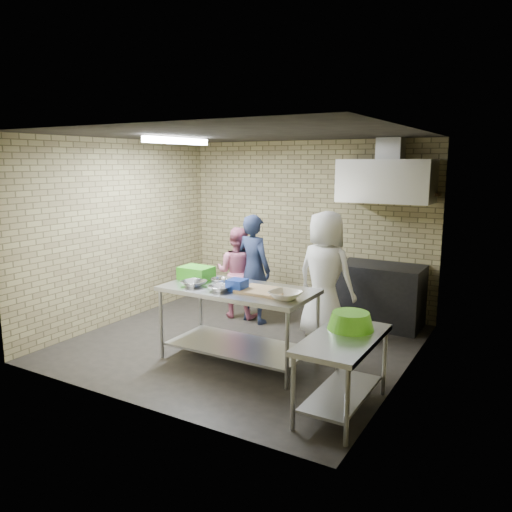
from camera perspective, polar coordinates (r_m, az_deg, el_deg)
The scene contains 26 objects.
floor at distance 6.75m, azimuth -1.61°, elevation -9.83°, with size 4.20×4.20×0.00m, color black.
ceiling at distance 6.33m, azimuth -1.74°, elevation 13.71°, with size 4.20×4.20×0.00m, color black.
back_wall at distance 8.16m, azimuth 5.76°, elevation 3.47°, with size 4.20×0.06×2.70m, color tan.
front_wall at distance 4.85m, azimuth -14.21°, elevation -1.72°, with size 4.20×0.06×2.70m, color tan.
left_wall at distance 7.71m, azimuth -15.08°, elevation 2.74°, with size 0.06×4.00×2.70m, color tan.
right_wall at distance 5.61m, azimuth 16.90°, elevation -0.21°, with size 0.06×4.00×2.70m, color tan.
prep_table at distance 6.04m, azimuth -2.02°, elevation -7.80°, with size 1.80×0.90×0.90m, color #BBBDC2.
side_counter at distance 4.96m, azimuth 9.76°, elevation -13.14°, with size 0.60×1.20×0.75m, color silver.
stove at distance 7.55m, azimuth 13.91°, elevation -4.35°, with size 1.20×0.70×0.90m, color black.
range_hood at distance 7.35m, azimuth 14.60°, elevation 8.27°, with size 1.30×0.60×0.60m, color silver.
hood_duct at distance 7.49m, azimuth 15.08°, elevation 11.73°, with size 0.35×0.30×0.30m, color #A5A8AD.
wall_shelf at distance 7.47m, azimuth 17.16°, elevation 6.79°, with size 0.80×0.20×0.04m, color #3F2B19.
fluorescent_fixture at distance 6.91m, azimuth -8.98°, elevation 12.83°, with size 0.10×1.25×0.08m, color white.
green_crate at distance 6.38m, azimuth -6.82°, elevation -1.92°, with size 0.40×0.30×0.16m, color green.
blue_tub at distance 5.79m, azimuth -2.16°, elevation -3.30°, with size 0.20×0.20×0.13m, color #183BB6.
cutting_board at distance 5.72m, azimuth 0.82°, elevation -3.99°, with size 0.55×0.42×0.03m, color tan.
mixing_bowl_a at distance 6.02m, azimuth -7.11°, elevation -3.13°, with size 0.28×0.28×0.07m, color silver.
mixing_bowl_b at distance 6.11m, azimuth -4.19°, elevation -2.89°, with size 0.21×0.21×0.07m, color silver.
mixing_bowl_c at distance 5.78m, azimuth -4.06°, elevation -3.68°, with size 0.26×0.26×0.06m, color silver.
ceramic_bowl at distance 5.44m, azimuth 3.37°, elevation -4.47°, with size 0.35×0.35×0.08m, color beige.
green_basin at distance 5.02m, azimuth 10.72°, elevation -7.24°, with size 0.46×0.46×0.17m, color #59C626, non-canonical shape.
bottle_red at distance 7.53m, azimuth 15.34°, elevation 7.75°, with size 0.07×0.07×0.18m, color #B22619.
bottle_green at distance 7.43m, azimuth 18.33°, elevation 7.44°, with size 0.06×0.06×0.15m, color green.
man_navy at distance 7.40m, azimuth -0.25°, elevation -1.48°, with size 0.59×0.39×1.62m, color #151934.
woman_pink at distance 7.67m, azimuth -2.13°, elevation -1.88°, with size 0.68×0.53×1.40m, color #C56886.
woman_white at distance 6.79m, azimuth 7.87°, elevation -2.18°, with size 0.85×0.55×1.73m, color silver.
Camera 1 is at (3.33, -5.38, 2.36)m, focal length 35.15 mm.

